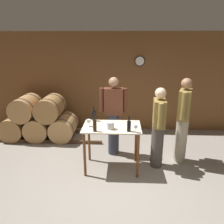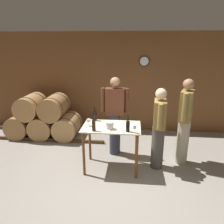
{
  "view_description": "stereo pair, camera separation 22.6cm",
  "coord_description": "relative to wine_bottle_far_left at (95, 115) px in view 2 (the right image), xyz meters",
  "views": [
    {
      "loc": [
        0.16,
        -3.34,
        2.4
      ],
      "look_at": [
        -0.01,
        0.61,
        1.15
      ],
      "focal_mm": 35.0,
      "sensor_mm": 36.0,
      "label": 1
    },
    {
      "loc": [
        0.39,
        -3.32,
        2.4
      ],
      "look_at": [
        -0.01,
        0.61,
        1.15
      ],
      "focal_mm": 35.0,
      "sensor_mm": 36.0,
      "label": 2
    }
  ],
  "objects": [
    {
      "name": "ground_plane",
      "position": [
        0.38,
        -0.81,
        -1.01
      ],
      "size": [
        14.0,
        14.0,
        0.0
      ],
      "primitive_type": "plane",
      "color": "gray"
    },
    {
      "name": "back_wall",
      "position": [
        0.38,
        1.85,
        0.34
      ],
      "size": [
        8.4,
        0.08,
        2.7
      ],
      "color": "brown",
      "rests_on": "ground_plane"
    },
    {
      "name": "barrel_rack",
      "position": [
        -1.58,
        1.12,
        -0.51
      ],
      "size": [
        3.32,
        0.84,
        1.13
      ],
      "color": "#4C331E",
      "rests_on": "ground_plane"
    },
    {
      "name": "tasting_table",
      "position": [
        0.37,
        -0.29,
        -0.28
      ],
      "size": [
        1.1,
        0.7,
        0.9
      ],
      "color": "beige",
      "rests_on": "ground_plane"
    },
    {
      "name": "wine_bottle_far_left",
      "position": [
        0.0,
        0.0,
        0.0
      ],
      "size": [
        0.08,
        0.08,
        0.3
      ],
      "color": "black",
      "rests_on": "tasting_table"
    },
    {
      "name": "wine_bottle_left",
      "position": [
        0.08,
        -0.55,
        0.01
      ],
      "size": [
        0.07,
        0.07,
        0.29
      ],
      "color": "black",
      "rests_on": "tasting_table"
    },
    {
      "name": "wine_bottle_center",
      "position": [
        0.69,
        -0.53,
        -0.0
      ],
      "size": [
        0.07,
        0.07,
        0.29
      ],
      "color": "black",
      "rests_on": "tasting_table"
    },
    {
      "name": "wine_glass_near_left",
      "position": [
        -0.06,
        -0.32,
        -0.01
      ],
      "size": [
        0.07,
        0.07,
        0.14
      ],
      "color": "silver",
      "rests_on": "tasting_table"
    },
    {
      "name": "wine_glass_near_center",
      "position": [
        0.8,
        -0.57,
        -0.0
      ],
      "size": [
        0.06,
        0.06,
        0.14
      ],
      "color": "silver",
      "rests_on": "tasting_table"
    },
    {
      "name": "ice_bucket",
      "position": [
        0.35,
        -0.44,
        -0.04
      ],
      "size": [
        0.14,
        0.14,
        0.13
      ],
      "color": "silver",
      "rests_on": "tasting_table"
    },
    {
      "name": "person_host",
      "position": [
        0.38,
        0.34,
        -0.09
      ],
      "size": [
        0.59,
        0.24,
        1.73
      ],
      "color": "#333847",
      "rests_on": "ground_plane"
    },
    {
      "name": "person_visitor_with_scarf",
      "position": [
        1.27,
        -0.16,
        -0.15
      ],
      "size": [
        0.25,
        0.59,
        1.62
      ],
      "color": "#4C4742",
      "rests_on": "ground_plane"
    },
    {
      "name": "person_visitor_bearded",
      "position": [
        1.79,
        0.06,
        -0.07
      ],
      "size": [
        0.34,
        0.56,
        1.77
      ],
      "color": "#B7AD93",
      "rests_on": "ground_plane"
    }
  ]
}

